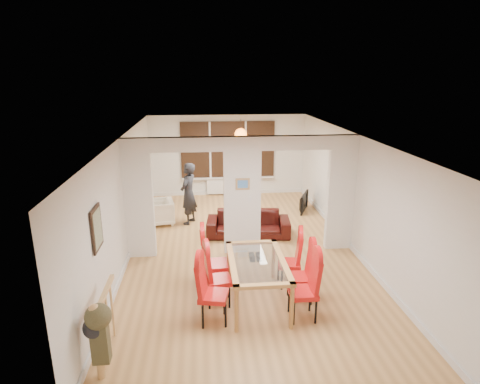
{
  "coord_description": "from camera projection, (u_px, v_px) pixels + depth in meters",
  "views": [
    {
      "loc": [
        -0.86,
        -8.25,
        3.86
      ],
      "look_at": [
        0.01,
        0.6,
        1.22
      ],
      "focal_mm": 30.0,
      "sensor_mm": 36.0,
      "label": 1
    }
  ],
  "objects": [
    {
      "name": "floor",
      "position": [
        242.0,
        251.0,
        9.05
      ],
      "size": [
        5.0,
        9.0,
        0.01
      ],
      "primitive_type": "cube",
      "color": "tan",
      "rests_on": "ground"
    },
    {
      "name": "armchair",
      "position": [
        160.0,
        212.0,
        10.6
      ],
      "size": [
        0.82,
        0.84,
        0.66
      ],
      "primitive_type": "imported",
      "rotation": [
        0.0,
        0.0,
        -1.39
      ],
      "color": "white",
      "rests_on": "floor"
    },
    {
      "name": "dining_chair_lc",
      "position": [
        215.0,
        260.0,
        7.33
      ],
      "size": [
        0.47,
        0.47,
        1.14
      ],
      "primitive_type": null,
      "rotation": [
        0.0,
        0.0,
        0.04
      ],
      "color": "red",
      "rests_on": "floor"
    },
    {
      "name": "stair_newel",
      "position": [
        107.0,
        319.0,
        5.62
      ],
      "size": [
        0.4,
        1.2,
        1.1
      ],
      "primitive_type": null,
      "color": "tan",
      "rests_on": "floor"
    },
    {
      "name": "bowl",
      "position": [
        230.0,
        209.0,
        11.15
      ],
      "size": [
        0.2,
        0.2,
        0.05
      ],
      "primitive_type": "imported",
      "color": "#372012",
      "rests_on": "coffee_table"
    },
    {
      "name": "wall_poster",
      "position": [
        97.0,
        228.0,
        6.07
      ],
      "size": [
        0.04,
        0.52,
        0.67
      ],
      "primitive_type": "cube",
      "color": "gray",
      "rests_on": "room_walls"
    },
    {
      "name": "dining_chair_rb",
      "position": [
        300.0,
        274.0,
        6.95
      ],
      "size": [
        0.43,
        0.43,
        1.03
      ],
      "primitive_type": null,
      "rotation": [
        0.0,
        0.0,
        -0.05
      ],
      "color": "red",
      "rests_on": "floor"
    },
    {
      "name": "coffee_table",
      "position": [
        240.0,
        214.0,
        11.14
      ],
      "size": [
        1.02,
        0.68,
        0.21
      ],
      "primitive_type": null,
      "rotation": [
        0.0,
        0.0,
        0.24
      ],
      "color": "#372012",
      "rests_on": "floor"
    },
    {
      "name": "pendant_light",
      "position": [
        241.0,
        134.0,
        11.61
      ],
      "size": [
        0.36,
        0.36,
        0.36
      ],
      "primitive_type": "sphere",
      "color": "orange",
      "rests_on": "room_walls"
    },
    {
      "name": "sofa",
      "position": [
        248.0,
        224.0,
        9.87
      ],
      "size": [
        2.1,
        0.99,
        0.59
      ],
      "primitive_type": "imported",
      "rotation": [
        0.0,
        0.0,
        -0.1
      ],
      "color": "black",
      "rests_on": "floor"
    },
    {
      "name": "television",
      "position": [
        301.0,
        202.0,
        11.65
      ],
      "size": [
        0.88,
        0.5,
        0.53
      ],
      "primitive_type": "imported",
      "rotation": [
        0.0,
        0.0,
        1.14
      ],
      "color": "black",
      "rests_on": "floor"
    },
    {
      "name": "dining_chair_lb",
      "position": [
        219.0,
        276.0,
        6.86
      ],
      "size": [
        0.48,
        0.48,
        1.05
      ],
      "primitive_type": null,
      "rotation": [
        0.0,
        0.0,
        0.16
      ],
      "color": "red",
      "rests_on": "floor"
    },
    {
      "name": "radiator",
      "position": [
        228.0,
        186.0,
        13.16
      ],
      "size": [
        1.4,
        0.08,
        0.5
      ],
      "primitive_type": "cube",
      "color": "white",
      "rests_on": "floor"
    },
    {
      "name": "person",
      "position": [
        188.0,
        194.0,
        10.51
      ],
      "size": [
        0.71,
        0.61,
        1.64
      ],
      "primitive_type": "imported",
      "rotation": [
        0.0,
        0.0,
        -2.0
      ],
      "color": "black",
      "rests_on": "floor"
    },
    {
      "name": "shoes",
      "position": [
        255.0,
        257.0,
        8.62
      ],
      "size": [
        0.26,
        0.28,
        0.11
      ],
      "primitive_type": null,
      "color": "black",
      "rests_on": "floor"
    },
    {
      "name": "dining_chair_ra",
      "position": [
        303.0,
        288.0,
        6.43
      ],
      "size": [
        0.44,
        0.44,
        1.1
      ],
      "primitive_type": null,
      "rotation": [
        0.0,
        0.0,
        -0.01
      ],
      "color": "red",
      "rests_on": "floor"
    },
    {
      "name": "dining_table",
      "position": [
        257.0,
        281.0,
        6.93
      ],
      "size": [
        0.96,
        1.71,
        0.8
      ],
      "primitive_type": null,
      "color": "#BD8445",
      "rests_on": "floor"
    },
    {
      "name": "bay_window_blinds",
      "position": [
        228.0,
        150.0,
        12.85
      ],
      "size": [
        3.0,
        0.08,
        1.8
      ],
      "primitive_type": "cube",
      "color": "black",
      "rests_on": "room_walls"
    },
    {
      "name": "divider_wall",
      "position": [
        242.0,
        196.0,
        8.68
      ],
      "size": [
        5.0,
        0.18,
        2.6
      ],
      "primitive_type": "cube",
      "color": "white",
      "rests_on": "floor"
    },
    {
      "name": "bottle",
      "position": [
        244.0,
        206.0,
        11.0
      ],
      "size": [
        0.07,
        0.07,
        0.28
      ],
      "primitive_type": "cylinder",
      "color": "#143F19",
      "rests_on": "coffee_table"
    },
    {
      "name": "room_walls",
      "position": [
        242.0,
        196.0,
        8.68
      ],
      "size": [
        5.0,
        9.0,
        2.6
      ],
      "primitive_type": null,
      "color": "silver",
      "rests_on": "floor"
    },
    {
      "name": "dining_chair_la",
      "position": [
        213.0,
        291.0,
        6.34
      ],
      "size": [
        0.52,
        0.52,
        1.09
      ],
      "primitive_type": null,
      "rotation": [
        0.0,
        0.0,
        -0.21
      ],
      "color": "red",
      "rests_on": "floor"
    },
    {
      "name": "pillar_photo",
      "position": [
        243.0,
        184.0,
        8.5
      ],
      "size": [
        0.3,
        0.03,
        0.25
      ],
      "primitive_type": "cube",
      "color": "#4C8CD8",
      "rests_on": "divider_wall"
    },
    {
      "name": "dining_chair_rc",
      "position": [
        289.0,
        260.0,
        7.47
      ],
      "size": [
        0.48,
        0.48,
        1.03
      ],
      "primitive_type": null,
      "rotation": [
        0.0,
        0.0,
        -0.17
      ],
      "color": "red",
      "rests_on": "floor"
    }
  ]
}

